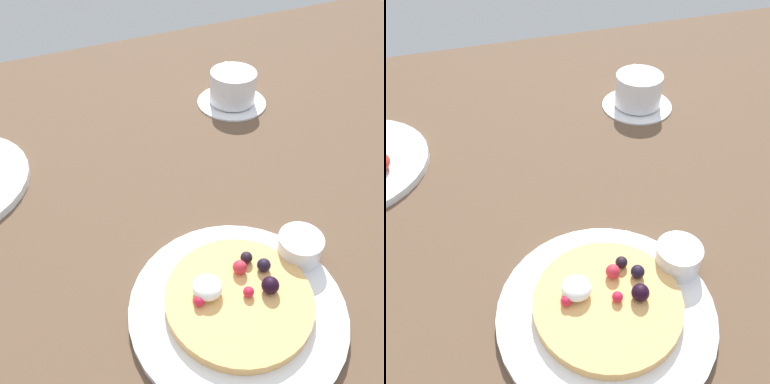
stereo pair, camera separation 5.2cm
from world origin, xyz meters
TOP-DOWN VIEW (x-y plane):
  - ground_plane at (0.00, 0.00)cm, footprint 188.24×121.10cm
  - pancake_plate at (5.67, -16.11)cm, footprint 24.55×24.55cm
  - pancake_with_berries at (5.86, -15.65)cm, footprint 16.66×16.66cm
  - syrup_ramekin at (15.95, -13.01)cm, footprint 5.48×5.48cm
  - coffee_saucer at (27.11, 23.91)cm, footprint 13.11×13.11cm
  - coffee_cup at (27.15, 24.05)cm, footprint 8.58×11.45cm

SIDE VIEW (x-z plane):
  - ground_plane at x=0.00cm, z-range -3.00..0.00cm
  - coffee_saucer at x=27.11cm, z-range 0.00..0.64cm
  - pancake_plate at x=5.67cm, z-range 0.00..1.12cm
  - pancake_with_berries at x=5.86cm, z-range 0.28..3.73cm
  - syrup_ramekin at x=15.95cm, z-range 1.17..4.51cm
  - coffee_cup at x=27.15cm, z-range 0.75..6.53cm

